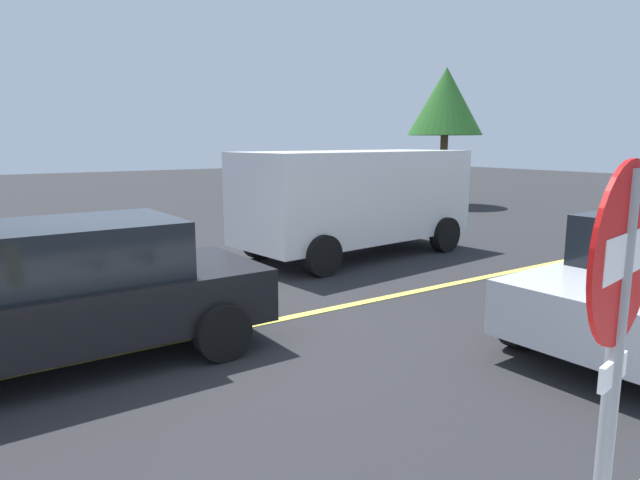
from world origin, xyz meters
TOP-DOWN VIEW (x-y plane):
  - ground_plane at (0.00, 0.00)m, footprint 80.00×80.00m
  - lane_marking_centre at (3.00, 0.00)m, footprint 28.00×0.16m
  - stop_sign at (0.24, -5.18)m, footprint 0.75×0.16m
  - white_van at (5.19, 2.90)m, footprint 5.38×2.68m
  - car_black_near_curb at (-1.08, 0.02)m, footprint 4.54×2.03m
  - tree_left_verge at (13.75, 8.54)m, footprint 2.78×2.78m

SIDE VIEW (x-z plane):
  - ground_plane at x=0.00m, z-range 0.00..0.00m
  - lane_marking_centre at x=3.00m, z-range 0.00..0.01m
  - car_black_near_curb at x=-1.08m, z-range 0.01..1.57m
  - white_van at x=5.19m, z-range 0.17..2.37m
  - stop_sign at x=0.24m, z-range 0.43..2.77m
  - tree_left_verge at x=13.75m, z-range 1.28..6.38m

